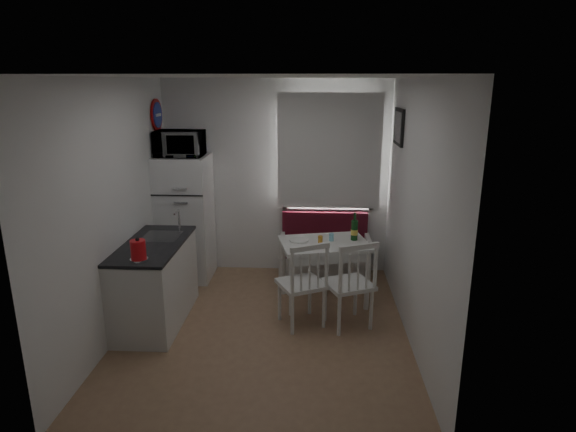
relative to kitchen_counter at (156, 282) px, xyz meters
name	(u,v)px	position (x,y,z in m)	size (l,w,h in m)	color
floor	(264,330)	(1.20, -0.16, -0.46)	(3.00, 3.50, 0.02)	#916A4D
ceiling	(261,77)	(1.20, -0.16, 2.14)	(3.00, 3.50, 0.02)	white
wall_back	(276,178)	(1.20, 1.59, 0.84)	(3.00, 0.02, 2.60)	white
wall_front	(234,284)	(1.20, -1.91, 0.84)	(3.00, 0.02, 2.60)	white
wall_left	(115,210)	(-0.30, -0.16, 0.84)	(0.02, 3.50, 2.60)	white
wall_right	(415,215)	(2.70, -0.16, 0.84)	(0.02, 3.50, 2.60)	white
window	(329,155)	(1.90, 1.56, 1.17)	(1.22, 0.06, 1.47)	silver
curtain	(329,152)	(1.90, 1.49, 1.22)	(1.35, 0.02, 1.50)	silver
kitchen_counter	(156,282)	(0.00, 0.00, 0.00)	(0.62, 1.32, 1.16)	silver
wall_sign	(157,115)	(-0.27, 1.29, 1.69)	(0.40, 0.40, 0.03)	navy
picture_frame	(399,127)	(2.67, 0.94, 1.59)	(0.04, 0.52, 0.42)	black
bench	(324,256)	(1.86, 1.35, -0.17)	(1.20, 0.46, 0.86)	silver
dining_table	(324,249)	(1.84, 0.57, 0.21)	(1.13, 0.91, 0.75)	silver
chair_left	(301,276)	(1.59, -0.09, 0.14)	(0.60, 0.61, 0.52)	silver
chair_right	(350,276)	(2.09, -0.10, 0.15)	(0.60, 0.60, 0.53)	silver
fridge	(185,218)	(0.02, 1.24, 0.37)	(0.66, 0.66, 1.65)	white
microwave	(180,143)	(0.02, 1.19, 1.35)	(0.59, 0.40, 0.32)	white
kettle	(138,250)	(0.05, -0.54, 0.56)	(0.17, 0.17, 0.23)	red
wine_bottle	(355,226)	(2.19, 0.67, 0.46)	(0.08, 0.08, 0.33)	#15421A
drinking_glass_orange	(320,240)	(1.79, 0.52, 0.34)	(0.05, 0.05, 0.09)	orange
drinking_glass_blue	(331,237)	(1.92, 0.62, 0.34)	(0.05, 0.05, 0.09)	#8ED8F1
plate	(299,240)	(1.54, 0.59, 0.30)	(0.22, 0.22, 0.02)	white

